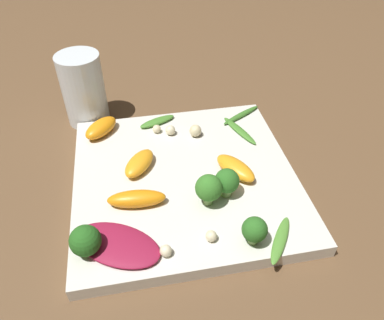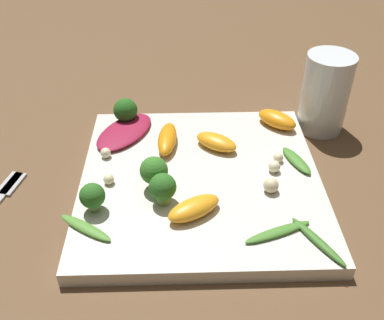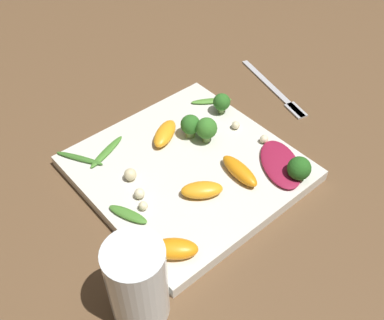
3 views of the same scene
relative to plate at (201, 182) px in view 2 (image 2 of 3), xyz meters
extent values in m
plane|color=brown|center=(0.00, 0.00, -0.01)|extent=(2.40, 2.40, 0.00)
cube|color=silver|center=(0.00, 0.00, 0.00)|extent=(0.30, 0.30, 0.02)
cylinder|color=white|center=(0.13, -0.19, 0.05)|extent=(0.07, 0.07, 0.12)
cube|color=#B2B2B7|center=(0.01, 0.25, -0.01)|extent=(0.05, 0.03, 0.01)
ellipsoid|color=maroon|center=(0.10, 0.10, 0.01)|extent=(0.12, 0.10, 0.01)
ellipsoid|color=orange|center=(0.07, 0.04, 0.02)|extent=(0.08, 0.03, 0.02)
ellipsoid|color=orange|center=(0.06, -0.02, 0.02)|extent=(0.06, 0.07, 0.02)
ellipsoid|color=orange|center=(0.11, -0.12, 0.02)|extent=(0.06, 0.06, 0.02)
ellipsoid|color=orange|center=(-0.07, 0.01, 0.02)|extent=(0.06, 0.07, 0.02)
cylinder|color=#7A9E51|center=(-0.05, 0.05, 0.02)|extent=(0.02, 0.02, 0.01)
sphere|color=#2D6B23|center=(-0.05, 0.05, 0.03)|extent=(0.03, 0.03, 0.03)
cylinder|color=#7A9E51|center=(0.13, 0.10, 0.01)|extent=(0.01, 0.01, 0.01)
sphere|color=#26601E|center=(0.13, 0.10, 0.03)|extent=(0.04, 0.04, 0.04)
cylinder|color=#84AD5B|center=(-0.06, 0.13, 0.02)|extent=(0.01, 0.01, 0.01)
sphere|color=#2D6B23|center=(-0.06, 0.13, 0.03)|extent=(0.03, 0.03, 0.03)
cylinder|color=#7A9E51|center=(-0.02, 0.06, 0.02)|extent=(0.01, 0.01, 0.02)
sphere|color=#387A28|center=(-0.02, 0.06, 0.04)|extent=(0.03, 0.03, 0.03)
ellipsoid|color=#518E33|center=(-0.09, 0.13, 0.01)|extent=(0.05, 0.07, 0.01)
ellipsoid|color=#47842D|center=(0.02, -0.13, 0.01)|extent=(0.06, 0.04, 0.01)
ellipsoid|color=#3D7528|center=(-0.12, -0.12, 0.01)|extent=(0.07, 0.05, 0.01)
ellipsoid|color=#47842D|center=(-0.10, -0.08, 0.01)|extent=(0.04, 0.08, 0.01)
sphere|color=beige|center=(0.03, -0.10, 0.02)|extent=(0.01, 0.01, 0.01)
sphere|color=beige|center=(-0.03, -0.08, 0.02)|extent=(0.02, 0.02, 0.02)
sphere|color=beige|center=(0.01, -0.09, 0.02)|extent=(0.02, 0.02, 0.02)
sphere|color=beige|center=(0.04, 0.12, 0.02)|extent=(0.01, 0.01, 0.01)
sphere|color=beige|center=(-0.01, 0.11, 0.02)|extent=(0.01, 0.01, 0.01)
camera|label=1|loc=(0.06, 0.37, 0.36)|focal=35.00mm
camera|label=2|loc=(-0.43, 0.02, 0.37)|focal=42.00mm
camera|label=3|loc=(0.37, -0.31, 0.50)|focal=42.00mm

